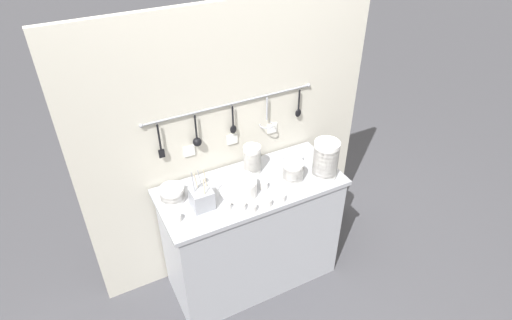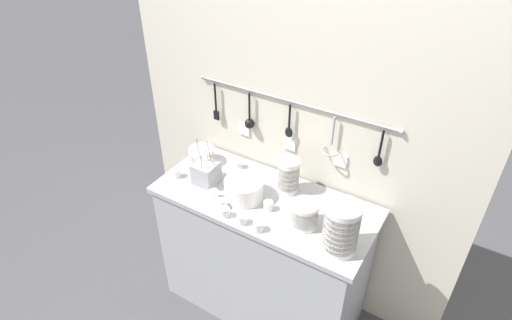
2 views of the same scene
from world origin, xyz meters
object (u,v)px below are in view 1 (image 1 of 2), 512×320
bowl_stack_nested_right (252,159)px  cup_back_right (281,198)px  plate_stack (240,187)px  cup_edge_far (264,185)px  cutlery_caddy (202,198)px  cup_front_left (202,181)px  cup_by_caddy (267,203)px  cup_mid_row (252,208)px  steel_mixing_bowl (293,158)px  cup_edge_near (177,218)px  bowl_stack_wide_centre (293,171)px  cup_front_right (227,206)px  cup_back_left (241,207)px  bowl_stack_tall_left (172,194)px  bowl_stack_back_corner (326,159)px

bowl_stack_nested_right → cup_back_right: bearing=-86.4°
plate_stack → cup_edge_far: (0.16, -0.02, -0.03)m
cutlery_caddy → cup_front_left: (0.08, 0.20, -0.04)m
bowl_stack_nested_right → cup_by_caddy: size_ratio=3.95×
cup_mid_row → cup_edge_far: bearing=43.9°
steel_mixing_bowl → cup_by_caddy: 0.50m
cup_front_left → cup_edge_far: bearing=-33.8°
bowl_stack_nested_right → cup_edge_near: size_ratio=3.95×
cup_back_right → plate_stack: bearing=138.2°
bowl_stack_nested_right → bowl_stack_wide_centre: bowl_stack_nested_right is taller
cup_back_right → cup_front_left: size_ratio=1.00×
bowl_stack_nested_right → cup_back_right: bowl_stack_nested_right is taller
cup_edge_far → cup_edge_near: (-0.58, -0.03, 0.00)m
cup_front_right → cup_back_left: bearing=-28.9°
cup_edge_far → cup_front_left: (-0.33, 0.22, 0.00)m
cup_by_caddy → cutlery_caddy: bearing=153.0°
bowl_stack_wide_centre → cup_edge_near: 0.78m
cutlery_caddy → cup_by_caddy: 0.38m
cup_mid_row → cup_edge_near: bearing=163.4°
cup_edge_far → cup_mid_row: 0.22m
bowl_stack_tall_left → cutlery_caddy: size_ratio=0.54×
cutlery_caddy → cup_back_left: (0.19, -0.13, -0.04)m
bowl_stack_wide_centre → cup_edge_far: (-0.20, 0.01, -0.04)m
cup_front_right → cup_by_caddy: same height
bowl_stack_wide_centre → cutlery_caddy: 0.61m
cutlery_caddy → cup_mid_row: cutlery_caddy is taller
cup_back_left → bowl_stack_nested_right: bearing=53.5°
cutlery_caddy → cup_back_right: cutlery_caddy is taller
cup_front_left → bowl_stack_nested_right: bearing=-5.3°
bowl_stack_nested_right → steel_mixing_bowl: bowl_stack_nested_right is taller
cutlery_caddy → cup_by_caddy: cutlery_caddy is taller
cup_edge_far → steel_mixing_bowl: bearing=28.6°
cup_front_left → cup_back_left: same height
cup_front_right → cup_by_caddy: 0.24m
cup_edge_far → cup_back_left: bearing=-151.7°
bowl_stack_wide_centre → cup_edge_far: size_ratio=2.73×
steel_mixing_bowl → cup_edge_near: (-0.89, -0.20, 0.01)m
bowl_stack_wide_centre → cup_edge_near: (-0.78, -0.02, -0.04)m
bowl_stack_tall_left → cup_edge_near: size_ratio=2.96×
cup_back_right → cup_front_right: bearing=165.7°
bowl_stack_back_corner → cup_front_left: 0.79m
bowl_stack_tall_left → cup_edge_far: size_ratio=2.96×
cup_front_right → cup_mid_row: 0.15m
cup_front_right → cup_back_right: size_ratio=1.00×
bowl_stack_nested_right → cup_front_right: (-0.30, -0.26, -0.07)m
cup_edge_near → cup_mid_row: same height
cutlery_caddy → bowl_stack_wide_centre: bearing=-2.5°
bowl_stack_back_corner → steel_mixing_bowl: bearing=111.0°
cutlery_caddy → cup_front_right: (0.12, -0.09, -0.04)m
bowl_stack_back_corner → cup_back_right: bearing=-166.2°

